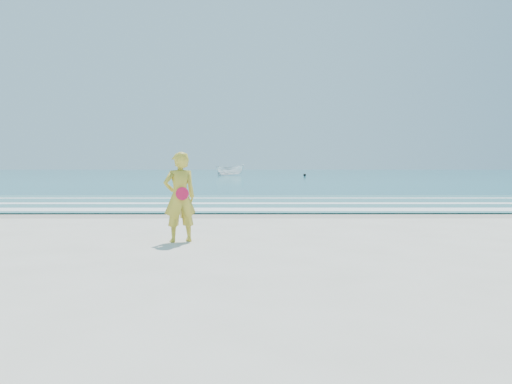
{
  "coord_description": "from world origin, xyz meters",
  "views": [
    {
      "loc": [
        0.53,
        -7.24,
        1.59
      ],
      "look_at": [
        0.56,
        4.0,
        1.0
      ],
      "focal_mm": 35.0,
      "sensor_mm": 36.0,
      "label": 1
    }
  ],
  "objects": [
    {
      "name": "ground",
      "position": [
        0.0,
        0.0,
        0.0
      ],
      "size": [
        400.0,
        400.0,
        0.0
      ],
      "primitive_type": "plane",
      "color": "silver",
      "rests_on": "ground"
    },
    {
      "name": "wet_sand",
      "position": [
        0.0,
        9.0,
        0.0
      ],
      "size": [
        400.0,
        2.4,
        0.0
      ],
      "primitive_type": "cube",
      "color": "#B2A893",
      "rests_on": "ground"
    },
    {
      "name": "ocean",
      "position": [
        0.0,
        105.0,
        0.02
      ],
      "size": [
        400.0,
        190.0,
        0.04
      ],
      "primitive_type": "cube",
      "color": "#19727F",
      "rests_on": "ground"
    },
    {
      "name": "shallow",
      "position": [
        0.0,
        14.0,
        0.04
      ],
      "size": [
        400.0,
        10.0,
        0.01
      ],
      "primitive_type": "cube",
      "color": "#59B7AD",
      "rests_on": "ocean"
    },
    {
      "name": "foam_near",
      "position": [
        0.0,
        10.3,
        0.05
      ],
      "size": [
        400.0,
        1.4,
        0.01
      ],
      "primitive_type": "cube",
      "color": "white",
      "rests_on": "shallow"
    },
    {
      "name": "foam_mid",
      "position": [
        0.0,
        13.2,
        0.05
      ],
      "size": [
        400.0,
        0.9,
        0.01
      ],
      "primitive_type": "cube",
      "color": "white",
      "rests_on": "shallow"
    },
    {
      "name": "foam_far",
      "position": [
        0.0,
        16.5,
        0.05
      ],
      "size": [
        400.0,
        0.6,
        0.01
      ],
      "primitive_type": "cube",
      "color": "white",
      "rests_on": "shallow"
    },
    {
      "name": "boat",
      "position": [
        -3.45,
        73.16,
        0.93
      ],
      "size": [
        4.74,
        2.11,
        1.78
      ],
      "primitive_type": "imported",
      "rotation": [
        0.0,
        0.0,
        1.49
      ],
      "color": "white",
      "rests_on": "ocean"
    },
    {
      "name": "buoy",
      "position": [
        7.85,
        65.69,
        0.25
      ],
      "size": [
        0.43,
        0.43,
        0.43
      ],
      "primitive_type": "sphere",
      "color": "black",
      "rests_on": "ocean"
    },
    {
      "name": "woman",
      "position": [
        -1.03,
        3.14,
        0.94
      ],
      "size": [
        0.81,
        0.69,
        1.88
      ],
      "color": "gold",
      "rests_on": "ground"
    }
  ]
}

